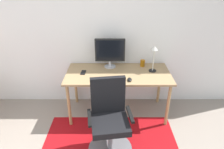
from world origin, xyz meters
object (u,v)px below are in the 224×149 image
Objects in this scene: keyboard at (108,80)px; cell_phone at (84,72)px; coffee_cup at (143,63)px; monitor at (111,51)px; computer_mouse at (130,80)px; office_chair at (110,125)px; desk at (119,77)px; desk_lamp at (155,54)px.

keyboard reaches higher than cell_phone.
cell_phone is (-0.92, -0.24, -0.05)m from coffee_cup.
monitor is 0.59m from computer_mouse.
office_chair is at bearing -117.19° from coffee_cup.
desk is at bearing -148.28° from coffee_cup.
cell_phone is at bearing -176.86° from desk_lamp.
computer_mouse reaches higher than cell_phone.
computer_mouse is 0.72m from cell_phone.
coffee_cup is 0.26× the size of desk_lamp.
computer_mouse is 0.74× the size of cell_phone.
cell_phone is 0.35× the size of desk_lamp.
computer_mouse is 0.54m from coffee_cup.
monitor is 1.15× the size of desk_lamp.
monitor is 0.47× the size of office_chair.
desk_lamp is at bearing 44.10° from office_chair.
monitor is 4.41× the size of coffee_cup.
coffee_cup is at bearing 17.34° from cell_phone.
desk_lamp reaches higher than desk.
monitor reaches higher than coffee_cup.
office_chair is (-0.28, -0.52, -0.36)m from computer_mouse.
cell_phone is (-0.40, -0.21, -0.26)m from monitor.
monitor is 0.52m from cell_phone.
keyboard is 3.07× the size of cell_phone.
desk_lamp is (0.52, 0.06, 0.34)m from desk.
computer_mouse is at bearing 1.80° from keyboard.
office_chair is at bearing -128.05° from desk_lamp.
coffee_cup is (0.55, 0.49, 0.04)m from keyboard.
coffee_cup is (0.52, 0.02, -0.21)m from monitor.
keyboard is 4.13× the size of computer_mouse.
desk is 0.30m from keyboard.
monitor is at bearing 119.66° from desk.
cell_phone is at bearing 179.46° from desk.
office_chair is (-0.12, -0.76, -0.28)m from desk.
keyboard is at bearing 85.85° from office_chair.
computer_mouse is at bearing -57.72° from desk.
cell_phone is (-0.52, 0.00, 0.07)m from desk.
monitor reaches higher than keyboard.
desk is 3.88× the size of desk_lamp.
office_chair reaches higher than coffee_cup.
desk_lamp is at bearing 6.80° from desk.
monitor reaches higher than desk_lamp.
cell_phone is (-0.67, 0.24, -0.01)m from computer_mouse.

